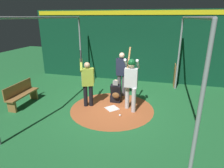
# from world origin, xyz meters

# --- Properties ---
(ground_plane) EXTENTS (25.98, 25.98, 0.00)m
(ground_plane) POSITION_xyz_m (0.00, 0.00, 0.00)
(ground_plane) COLOR #216633
(dirt_circle) EXTENTS (3.00, 3.00, 0.01)m
(dirt_circle) POSITION_xyz_m (0.00, 0.00, 0.00)
(dirt_circle) COLOR #AD562D
(dirt_circle) RESTS_ON ground
(home_plate) EXTENTS (0.59, 0.59, 0.01)m
(home_plate) POSITION_xyz_m (0.00, 0.00, 0.01)
(home_plate) COLOR white
(home_plate) RESTS_ON dirt_circle
(batter) EXTENTS (0.68, 0.49, 2.18)m
(batter) POSITION_xyz_m (-0.09, 0.65, 1.14)
(batter) COLOR #BCBCC0
(batter) RESTS_ON ground
(catcher) EXTENTS (0.58, 0.40, 0.91)m
(catcher) POSITION_xyz_m (-0.65, -0.01, 0.35)
(catcher) COLOR black
(catcher) RESTS_ON ground
(umpire) EXTENTS (0.23, 0.49, 1.82)m
(umpire) POSITION_xyz_m (-1.34, 0.06, 1.03)
(umpire) COLOR #4C4C51
(umpire) RESTS_ON ground
(visitor) EXTENTS (0.53, 0.61, 2.04)m
(visitor) POSITION_xyz_m (-0.03, -0.92, 0.97)
(visitor) COLOR black
(visitor) RESTS_ON ground
(back_wall) EXTENTS (0.23, 9.98, 3.49)m
(back_wall) POSITION_xyz_m (-3.57, 0.00, 1.76)
(back_wall) COLOR #0C3D26
(back_wall) RESTS_ON ground
(cage_frame) EXTENTS (5.58, 4.73, 3.17)m
(cage_frame) POSITION_xyz_m (0.00, 0.00, 2.20)
(cage_frame) COLOR gray
(cage_frame) RESTS_ON ground
(bat_rack) EXTENTS (0.94, 0.20, 1.05)m
(bat_rack) POSITION_xyz_m (-3.32, 2.29, 0.49)
(bat_rack) COLOR olive
(bat_rack) RESTS_ON ground
(bench) EXTENTS (1.45, 0.36, 0.85)m
(bench) POSITION_xyz_m (0.52, -3.36, 0.43)
(bench) COLOR olive
(bench) RESTS_ON ground
(baseball_0) EXTENTS (0.07, 0.07, 0.07)m
(baseball_0) POSITION_xyz_m (0.49, 0.40, 0.04)
(baseball_0) COLOR white
(baseball_0) RESTS_ON dirt_circle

